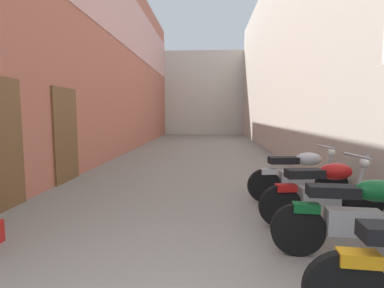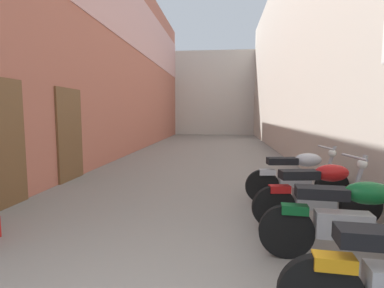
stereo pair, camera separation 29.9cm
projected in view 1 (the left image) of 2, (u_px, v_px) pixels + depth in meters
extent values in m
plane|color=gray|center=(197.00, 161.00, 9.94)|extent=(37.41, 37.41, 0.00)
cube|color=#B76651|center=(119.00, 57.00, 11.72)|extent=(0.40, 21.41, 7.67)
cube|color=brown|center=(0.00, 145.00, 4.73)|extent=(0.06, 1.10, 2.20)
cube|color=brown|center=(66.00, 135.00, 6.92)|extent=(0.06, 1.10, 2.20)
cube|color=#DBA39E|center=(123.00, 13.00, 11.53)|extent=(0.04, 21.41, 2.45)
cube|color=beige|center=(281.00, 56.00, 11.35)|extent=(0.40, 21.41, 7.62)
cube|color=beige|center=(204.00, 94.00, 23.23)|extent=(8.96, 2.00, 6.31)
cube|color=orange|center=(358.00, 258.00, 2.12)|extent=(0.29, 0.16, 0.10)
cylinder|color=black|center=(298.00, 230.00, 3.31)|extent=(0.60, 0.14, 0.60)
cube|color=#9E9EA3|center=(353.00, 222.00, 3.21)|extent=(0.58, 0.25, 0.28)
ellipsoid|color=#0F5123|center=(378.00, 191.00, 3.14)|extent=(0.50, 0.30, 0.24)
cube|color=black|center=(332.00, 191.00, 3.21)|extent=(0.54, 0.27, 0.12)
cube|color=#0F5123|center=(306.00, 208.00, 3.27)|extent=(0.29, 0.17, 0.10)
cylinder|color=black|center=(363.00, 204.00, 4.27)|extent=(0.61, 0.17, 0.60)
cylinder|color=black|center=(280.00, 206.00, 4.16)|extent=(0.61, 0.17, 0.60)
cube|color=#9E9EA3|center=(319.00, 197.00, 4.20)|extent=(0.58, 0.28, 0.28)
ellipsoid|color=#AD1414|center=(336.00, 172.00, 4.18)|extent=(0.51, 0.33, 0.24)
cube|color=black|center=(304.00, 173.00, 4.14)|extent=(0.55, 0.29, 0.12)
cylinder|color=#9E9EA3|center=(360.00, 180.00, 4.23)|extent=(0.25, 0.09, 0.77)
cylinder|color=#9E9EA3|center=(357.00, 156.00, 4.19)|extent=(0.12, 0.58, 0.04)
sphere|color=silver|center=(364.00, 163.00, 4.21)|extent=(0.14, 0.14, 0.14)
cube|color=#AD1414|center=(286.00, 188.00, 4.14)|extent=(0.30, 0.18, 0.10)
cylinder|color=black|center=(331.00, 185.00, 5.40)|extent=(0.61, 0.14, 0.60)
cylinder|color=black|center=(264.00, 185.00, 5.35)|extent=(0.61, 0.14, 0.60)
cube|color=#9E9EA3|center=(295.00, 179.00, 5.36)|extent=(0.58, 0.26, 0.28)
ellipsoid|color=#B7B7BC|center=(308.00, 159.00, 5.33)|extent=(0.50, 0.31, 0.24)
cube|color=black|center=(283.00, 160.00, 5.31)|extent=(0.54, 0.27, 0.12)
cylinder|color=#9E9EA3|center=(328.00, 166.00, 5.36)|extent=(0.25, 0.09, 0.77)
cylinder|color=#9E9EA3|center=(325.00, 147.00, 5.32)|extent=(0.10, 0.58, 0.04)
sphere|color=silver|center=(332.00, 152.00, 5.34)|extent=(0.14, 0.14, 0.14)
cube|color=#B7B7BC|center=(269.00, 171.00, 5.32)|extent=(0.29, 0.17, 0.10)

